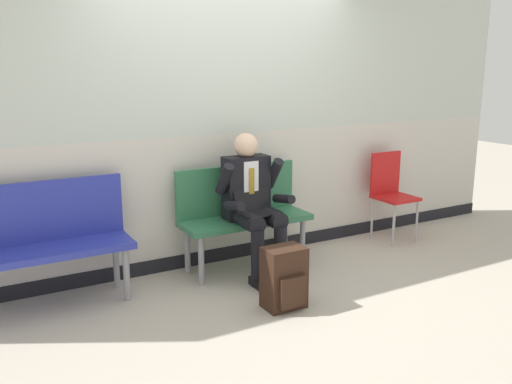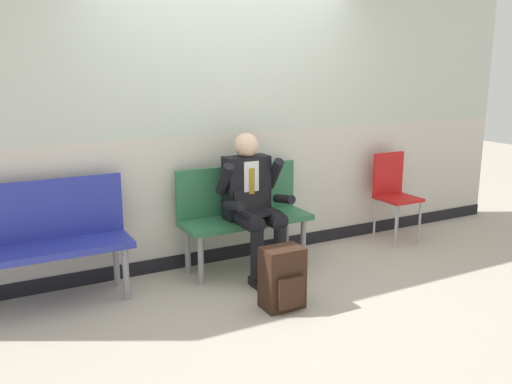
{
  "view_description": "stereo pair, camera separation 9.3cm",
  "coord_description": "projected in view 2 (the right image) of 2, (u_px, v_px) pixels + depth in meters",
  "views": [
    {
      "loc": [
        -2.17,
        -3.82,
        1.79
      ],
      "look_at": [
        0.01,
        0.06,
        0.75
      ],
      "focal_mm": 38.12,
      "sensor_mm": 36.0,
      "label": 1
    },
    {
      "loc": [
        -2.09,
        -3.86,
        1.79
      ],
      "look_at": [
        0.01,
        0.06,
        0.75
      ],
      "focal_mm": 38.12,
      "sensor_mm": 36.0,
      "label": 2
    }
  ],
  "objects": [
    {
      "name": "ground_plane",
      "position": [
        258.0,
        278.0,
        4.68
      ],
      "size": [
        18.0,
        18.0,
        0.0
      ],
      "primitive_type": "plane",
      "color": "#B2A899"
    },
    {
      "name": "station_wall",
      "position": [
        226.0,
        91.0,
        4.85
      ],
      "size": [
        6.73,
        0.14,
        3.16
      ],
      "color": "beige",
      "rests_on": "ground"
    },
    {
      "name": "backpack",
      "position": [
        283.0,
        279.0,
        4.07
      ],
      "size": [
        0.31,
        0.25,
        0.47
      ],
      "color": "#331E14",
      "rests_on": "ground"
    },
    {
      "name": "person_seated",
      "position": [
        253.0,
        201.0,
        4.66
      ],
      "size": [
        0.57,
        0.7,
        1.23
      ],
      "color": "black",
      "rests_on": "ground"
    },
    {
      "name": "bench_empty",
      "position": [
        48.0,
        235.0,
        4.1
      ],
      "size": [
        1.2,
        0.42,
        0.94
      ],
      "color": "#28339E",
      "rests_on": "ground"
    },
    {
      "name": "bench_with_person",
      "position": [
        243.0,
        209.0,
        4.86
      ],
      "size": [
        1.17,
        0.42,
        0.92
      ],
      "color": "#2D6B47",
      "rests_on": "ground"
    },
    {
      "name": "folding_chair",
      "position": [
        393.0,
        188.0,
        5.62
      ],
      "size": [
        0.38,
        0.38,
        0.91
      ],
      "color": "red",
      "rests_on": "ground"
    }
  ]
}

